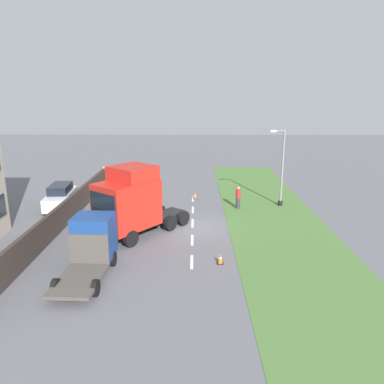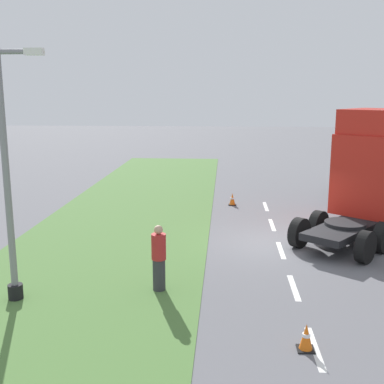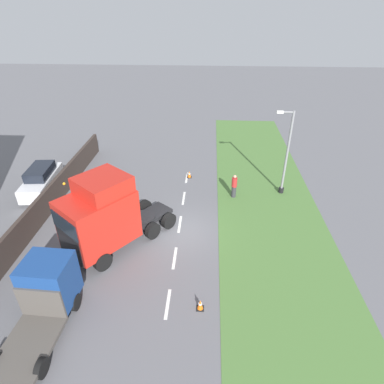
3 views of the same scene
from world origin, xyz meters
TOP-DOWN VIEW (x-y plane):
  - ground_plane at (0.00, 0.00)m, footprint 120.00×120.00m
  - grass_verge at (-6.00, 0.00)m, footprint 7.00×44.00m
  - lane_markings at (0.00, -0.70)m, footprint 0.16×14.60m
  - boundary_wall at (9.00, 0.00)m, footprint 0.25×24.00m
  - lorry_cab at (3.94, 1.96)m, footprint 6.08×6.70m
  - flatbed_truck at (5.23, 6.56)m, footprint 2.30×5.36m
  - parked_car at (10.74, -4.37)m, footprint 2.16×4.92m
  - lamp_post at (-7.22, -5.15)m, footprint 1.31×0.38m
  - pedestrian at (-3.66, -4.32)m, footprint 0.39×0.39m
  - traffic_cone_lead at (-0.21, -7.17)m, footprint 0.36×0.36m
  - traffic_cone_trailing at (-1.56, 5.89)m, footprint 0.36×0.36m

SIDE VIEW (x-z plane):
  - ground_plane at x=0.00m, z-range 0.00..0.00m
  - lane_markings at x=0.00m, z-range 0.00..0.00m
  - grass_verge at x=-6.00m, z-range 0.00..0.01m
  - traffic_cone_lead at x=-0.21m, z-range -0.01..0.57m
  - traffic_cone_trailing at x=-1.56m, z-range -0.01..0.57m
  - boundary_wall at x=9.00m, z-range 0.00..1.74m
  - pedestrian at x=-3.66m, z-range -0.01..1.80m
  - parked_car at x=10.74m, z-range -0.02..1.93m
  - flatbed_truck at x=5.23m, z-range 0.06..2.90m
  - lorry_cab at x=3.94m, z-range -0.06..4.73m
  - lamp_post at x=-7.22m, z-range -0.32..5.96m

